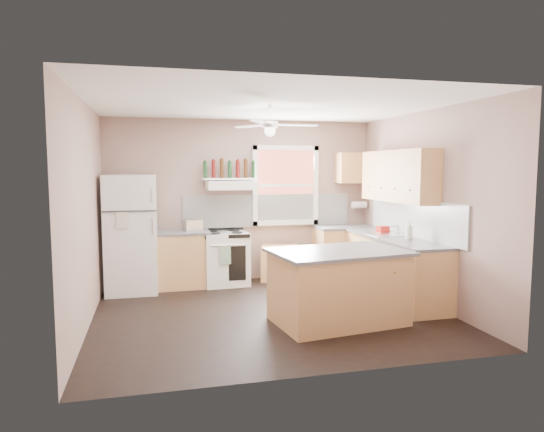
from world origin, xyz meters
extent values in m
plane|color=black|center=(0.00, 0.00, 0.00)|extent=(4.50, 4.50, 0.00)
plane|color=white|center=(0.00, 0.00, 2.70)|extent=(4.50, 4.50, 0.00)
cube|color=gray|center=(0.00, 2.02, 1.35)|extent=(4.50, 0.05, 2.70)
cube|color=gray|center=(2.27, 0.00, 1.35)|extent=(0.05, 4.00, 2.70)
cube|color=gray|center=(-2.27, 0.00, 1.35)|extent=(0.05, 4.00, 2.70)
cube|color=white|center=(0.45, 1.99, 1.18)|extent=(2.90, 0.03, 0.55)
cube|color=white|center=(2.23, 0.30, 1.18)|extent=(0.03, 2.60, 0.55)
cube|color=brown|center=(0.75, 1.98, 1.60)|extent=(1.00, 0.02, 1.20)
cube|color=white|center=(0.75, 1.96, 1.60)|extent=(1.16, 0.07, 1.36)
cube|color=white|center=(-1.80, 1.56, 0.90)|extent=(0.78, 0.75, 1.80)
cube|color=tan|center=(-1.06, 1.70, 0.43)|extent=(0.90, 0.60, 0.86)
cube|color=#505053|center=(-1.06, 1.70, 0.88)|extent=(0.92, 0.62, 0.04)
cube|color=silver|center=(-0.86, 1.69, 0.99)|extent=(0.32, 0.24, 0.18)
cube|color=white|center=(-0.34, 1.70, 0.43)|extent=(0.74, 0.68, 0.86)
cube|color=white|center=(-0.23, 1.75, 1.62)|extent=(0.78, 0.50, 0.14)
cube|color=white|center=(-0.23, 1.87, 1.72)|extent=(0.90, 0.26, 0.03)
cube|color=tan|center=(0.58, 1.72, 0.29)|extent=(0.69, 0.57, 0.59)
cube|color=tan|center=(1.75, 1.70, 0.43)|extent=(1.00, 0.60, 0.86)
cube|color=tan|center=(1.95, 0.30, 0.43)|extent=(0.60, 2.20, 0.86)
cube|color=#505053|center=(1.75, 1.70, 0.88)|extent=(1.02, 0.62, 0.04)
cube|color=#505053|center=(1.94, 0.30, 0.88)|extent=(0.62, 2.22, 0.04)
cube|color=silver|center=(1.94, 0.50, 0.90)|extent=(0.55, 0.45, 0.03)
cylinder|color=silver|center=(2.10, 0.50, 0.97)|extent=(0.03, 0.03, 0.14)
cube|color=tan|center=(2.08, 0.50, 1.78)|extent=(0.33, 1.80, 0.76)
cube|color=tan|center=(1.95, 1.83, 1.90)|extent=(0.60, 0.33, 0.52)
cylinder|color=white|center=(2.07, 1.86, 1.25)|extent=(0.26, 0.12, 0.12)
cube|color=tan|center=(0.72, -0.58, 0.43)|extent=(1.64, 1.16, 0.86)
cube|color=#505053|center=(0.72, -0.58, 0.88)|extent=(1.74, 1.26, 0.04)
cylinder|color=white|center=(0.00, 0.00, 2.45)|extent=(0.20, 0.20, 0.08)
imported|color=silver|center=(2.00, 0.00, 1.03)|extent=(0.14, 0.14, 0.26)
cube|color=#B7170F|center=(2.00, 0.80, 0.95)|extent=(0.20, 0.16, 0.10)
cylinder|color=#143819|center=(-0.63, 1.87, 1.87)|extent=(0.06, 0.06, 0.27)
cylinder|color=#590F0F|center=(-0.50, 1.87, 1.88)|extent=(0.06, 0.06, 0.29)
cylinder|color=#3F230F|center=(-0.36, 1.87, 1.89)|extent=(0.06, 0.06, 0.31)
cylinder|color=#143819|center=(-0.23, 1.87, 1.87)|extent=(0.06, 0.06, 0.27)
cylinder|color=#590F0F|center=(-0.10, 1.87, 1.88)|extent=(0.06, 0.06, 0.29)
cylinder|color=#3F230F|center=(0.04, 1.87, 1.89)|extent=(0.06, 0.06, 0.31)
cylinder|color=#143819|center=(0.17, 1.87, 1.87)|extent=(0.06, 0.06, 0.27)
camera|label=1|loc=(-1.47, -6.06, 1.91)|focal=32.00mm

